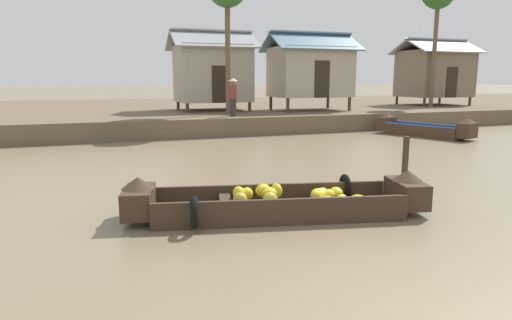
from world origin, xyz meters
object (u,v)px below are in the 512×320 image
(vendor_person, at_px, (233,95))
(stilt_house_mid_left, at_px, (212,72))
(mooring_post, at_px, (405,161))
(fishing_skiff_distant, at_px, (424,129))
(stilt_house_right, at_px, (434,73))
(stilt_house_mid_right, at_px, (310,71))
(banana_boat, at_px, (280,202))

(vendor_person, bearing_deg, stilt_house_mid_left, 88.51)
(mooring_post, bearing_deg, vendor_person, 95.32)
(fishing_skiff_distant, bearing_deg, vendor_person, 155.43)
(fishing_skiff_distant, bearing_deg, stilt_house_right, 47.60)
(stilt_house_right, bearing_deg, stilt_house_mid_right, -169.06)
(stilt_house_mid_right, relative_size, stilt_house_right, 1.00)
(stilt_house_mid_right, bearing_deg, mooring_post, -106.80)
(fishing_skiff_distant, height_order, stilt_house_mid_left, stilt_house_mid_left)
(stilt_house_mid_right, xyz_separation_m, vendor_person, (-4.86, -2.40, -1.10))
(stilt_house_mid_right, relative_size, mooring_post, 3.98)
(stilt_house_mid_left, relative_size, vendor_person, 2.58)
(banana_boat, bearing_deg, vendor_person, 77.46)
(stilt_house_right, xyz_separation_m, vendor_person, (-14.39, -4.25, -1.07))
(stilt_house_mid_left, relative_size, stilt_house_mid_right, 0.95)
(stilt_house_mid_left, xyz_separation_m, stilt_house_right, (14.28, 0.08, 0.04))
(stilt_house_right, height_order, mooring_post, stilt_house_right)
(vendor_person, bearing_deg, banana_boat, -102.54)
(stilt_house_mid_right, xyz_separation_m, stilt_house_right, (9.53, 1.84, -0.03))
(stilt_house_mid_left, bearing_deg, banana_boat, -99.68)
(stilt_house_right, bearing_deg, fishing_skiff_distant, -132.40)
(fishing_skiff_distant, distance_m, stilt_house_mid_left, 10.79)
(fishing_skiff_distant, height_order, vendor_person, vendor_person)
(fishing_skiff_distant, bearing_deg, stilt_house_mid_left, 134.05)
(stilt_house_mid_right, bearing_deg, stilt_house_right, 10.94)
(fishing_skiff_distant, bearing_deg, mooring_post, -132.33)
(vendor_person, bearing_deg, stilt_house_mid_right, 26.32)
(stilt_house_mid_right, bearing_deg, stilt_house_mid_left, 159.66)
(stilt_house_mid_right, bearing_deg, vendor_person, -153.68)
(banana_boat, bearing_deg, fishing_skiff_distant, 39.48)
(stilt_house_right, height_order, vendor_person, stilt_house_right)
(stilt_house_mid_left, height_order, vendor_person, stilt_house_mid_left)
(stilt_house_right, xyz_separation_m, mooring_post, (-13.42, -14.71, -2.21))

